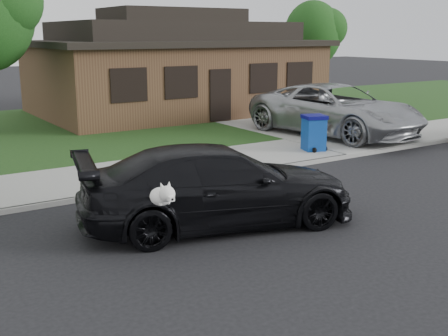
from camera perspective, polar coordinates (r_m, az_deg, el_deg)
ground at (r=12.40m, az=11.46°, el=-4.02°), size 120.00×120.00×0.00m
sidewalk at (r=16.20m, az=-0.92°, el=0.60°), size 60.00×3.00×0.12m
curb at (r=14.98m, az=2.13°, el=-0.48°), size 60.00×0.12×0.12m
lawn at (r=23.25m, az=-11.46°, el=4.30°), size 60.00×13.00×0.13m
driveway at (r=23.61m, az=5.02°, el=4.66°), size 4.50×13.00×0.14m
sedan at (r=10.93m, az=-0.61°, el=-1.83°), size 5.80×3.46×1.58m
minivan at (r=20.46m, az=11.28°, el=5.84°), size 3.83×6.82×1.80m
recycling_bin at (r=17.70m, az=9.11°, el=3.58°), size 0.84×0.84×1.11m
house at (r=26.50m, az=-5.13°, el=10.11°), size 12.60×8.60×4.65m
tree_1 at (r=30.65m, az=9.31°, el=13.40°), size 3.15×3.00×5.25m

